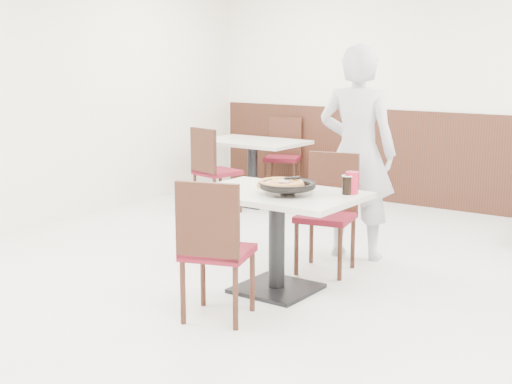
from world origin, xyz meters
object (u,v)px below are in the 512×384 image
Objects in this scene: bg_table_left at (252,172)px; bg_chair_left_far at (282,157)px; pizza at (280,185)px; bg_chair_left_near at (217,170)px; main_table at (277,242)px; chair_far at (326,214)px; cola_glass at (347,185)px; diner_person at (357,153)px; pizza_pan at (287,189)px; chair_near at (218,249)px; side_plate at (228,189)px; red_cup at (352,183)px.

bg_table_left is 1.26× the size of bg_chair_left_far.
pizza is 2.87m from bg_chair_left_near.
bg_table_left is 0.62m from bg_chair_left_near.
main_table is 1.26× the size of chair_far.
cola_glass is (0.40, 0.25, 0.00)m from pizza.
cola_glass is at bearing 102.29° from diner_person.
pizza_pan is (0.11, -0.04, 0.42)m from main_table.
bg_table_left is (-2.07, 2.53, -0.44)m from pizza.
chair_far is 1.00× the size of bg_chair_left_far.
bg_table_left is (-2.47, 2.27, -0.44)m from cola_glass.
chair_far is at bearing 95.35° from pizza_pan.
main_table is at bearing -155.56° from cola_glass.
cola_glass is at bearing 32.04° from pizza.
main_table is 1.00× the size of bg_table_left.
diner_person is 1.52× the size of bg_table_left.
bg_chair_left_far is (-0.00, 1.31, 0.00)m from bg_chair_left_near.
chair_near is 0.73m from pizza.
chair_far reaches higher than cola_glass.
main_table is at bearing 161.57° from pizza_pan.
diner_person reaches higher than bg_chair_left_near.
bg_table_left is (-2.05, 1.33, -0.54)m from diner_person.
side_plate is 1.22× the size of cola_glass.
bg_chair_left_near is at bearing 146.47° from cola_glass.
cola_glass is 0.05m from red_cup.
bg_chair_left_near reaches higher than pizza.
side_plate is (-0.39, -0.11, -0.05)m from pizza.
bg_chair_left_near reaches higher than pizza_pan.
chair_far is 0.68m from cola_glass.
side_plate is 0.09× the size of diner_person.
main_table is 1.26× the size of bg_chair_left_near.
red_cup is 3.89m from bg_chair_left_far.
cola_glass is 3.39m from bg_table_left.
pizza_pan is 0.35× the size of bg_chair_left_near.
bg_chair_left_far is at bearing 123.18° from pizza.
chair_near is at bearing -90.60° from main_table.
pizza is 0.36× the size of bg_chair_left_near.
pizza is 0.41m from side_plate.
chair_near reaches higher than pizza.
chair_far is 0.91m from side_plate.
pizza_pan is (0.12, 0.65, 0.32)m from chair_near.
bg_chair_left_near reaches higher than side_plate.
bg_chair_left_far reaches higher than red_cup.
bg_chair_left_far is (-1.72, 3.33, -0.28)m from side_plate.
red_cup is (0.42, 0.29, 0.02)m from pizza.
pizza_pan is at bearing -144.54° from cola_glass.
bg_chair_left_far reaches higher than main_table.
side_plate is at bearing -166.07° from pizza_pan.
bg_table_left is at bearing 138.08° from red_cup.
chair_far is 0.74m from pizza_pan.
pizza is 0.28× the size of bg_table_left.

